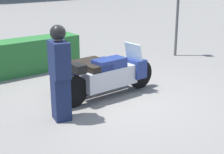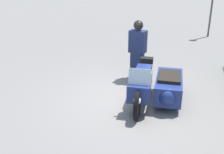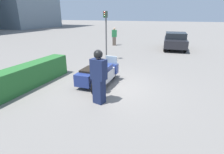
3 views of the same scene
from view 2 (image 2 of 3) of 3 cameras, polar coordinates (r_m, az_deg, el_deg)
The scene contains 3 objects.
ground_plane at distance 7.77m, azimuth 5.11°, elevation -4.65°, with size 160.00×160.00×0.00m, color slate.
police_motorcycle at distance 7.54m, azimuth 9.14°, elevation -1.72°, with size 2.69×1.31×1.18m.
officer_rider at distance 8.86m, azimuth 5.21°, elevation 5.75°, with size 0.41×0.57×1.88m.
Camera 2 is at (6.83, 1.10, 3.53)m, focal length 45.00 mm.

